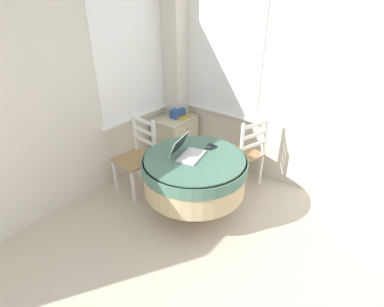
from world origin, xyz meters
The scene contains 10 objects.
corner_room_shell centered at (1.37, 1.80, 1.28)m, with size 4.61×4.65×2.55m.
round_dining_table centered at (1.13, 1.50, 0.56)m, with size 1.12×1.12×0.73m.
laptop centered at (1.11, 1.59, 0.78)m, with size 0.39×0.36×0.21m.
computer_mouse centered at (1.37, 1.49, 0.75)m, with size 0.05×0.08×0.04m.
cell_phone centered at (1.46, 1.50, 0.73)m, with size 0.07×0.12×0.01m.
dining_chair_near_back_window centered at (1.10, 2.37, 0.45)m, with size 0.46×0.47×0.95m.
dining_chair_near_right_window centered at (1.98, 1.36, 0.45)m, with size 0.54×0.53×0.95m.
corner_cabinet centered at (2.02, 2.53, 0.32)m, with size 0.61×0.47×0.64m.
storage_box centered at (2.06, 2.51, 0.70)m, with size 0.21×0.13×0.12m.
book_on_cabinet centered at (2.06, 2.47, 0.66)m, with size 0.18×0.22×0.02m.
Camera 1 is at (-1.05, -0.13, 2.27)m, focal length 28.00 mm.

